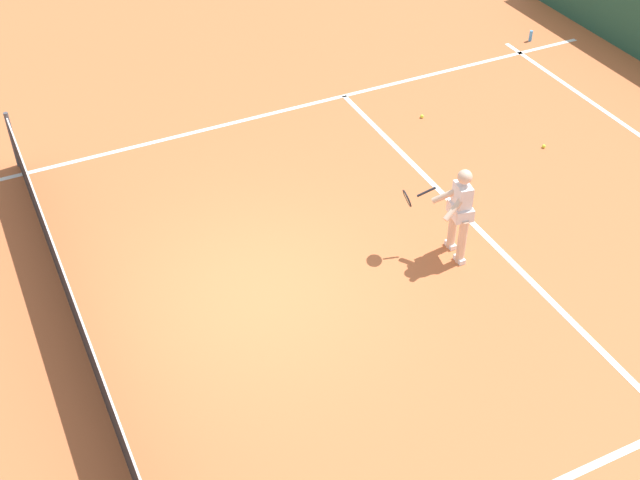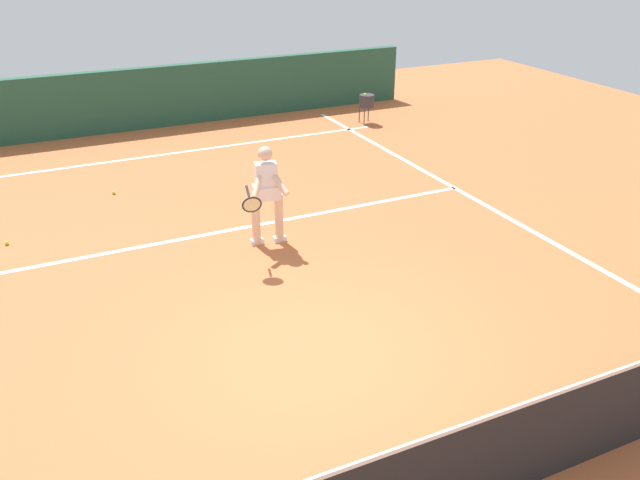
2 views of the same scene
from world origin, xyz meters
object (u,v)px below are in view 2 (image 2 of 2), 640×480
(tennis_player, at_px, (266,192))
(ball_hopper, at_px, (367,101))
(tennis_ball_near, at_px, (114,192))
(tennis_ball_mid, at_px, (7,243))

(tennis_player, distance_m, ball_hopper, 7.05)
(tennis_player, bearing_deg, tennis_ball_near, -59.84)
(tennis_ball_mid, bearing_deg, tennis_player, 155.58)
(tennis_player, xyz_separation_m, tennis_ball_mid, (3.67, -1.67, -0.81))
(tennis_ball_mid, bearing_deg, ball_hopper, -156.38)
(tennis_player, height_order, tennis_ball_near, tennis_player)
(tennis_player, bearing_deg, tennis_ball_mid, -24.42)
(tennis_ball_near, xyz_separation_m, tennis_ball_mid, (1.86, 1.45, 0.00))
(tennis_player, xyz_separation_m, ball_hopper, (-4.65, -5.30, -0.30))
(tennis_ball_near, height_order, ball_hopper, ball_hopper)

